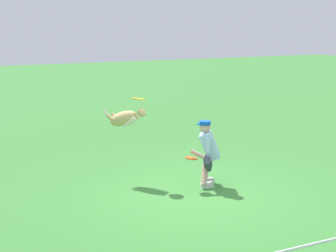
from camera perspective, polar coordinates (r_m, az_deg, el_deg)
ground_plane at (r=9.46m, az=3.20°, el=-7.76°), size 60.00×60.00×0.00m
person at (r=9.76m, az=4.57°, el=-2.89°), size 0.71×0.62×1.29m
dog at (r=9.98m, az=-4.88°, el=0.88°), size 0.70×0.87×0.50m
frisbee_flying at (r=9.83m, az=-3.38°, el=3.12°), size 0.36×0.36×0.07m
frisbee_held at (r=9.57m, az=2.65°, el=-3.69°), size 0.28×0.28×0.06m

